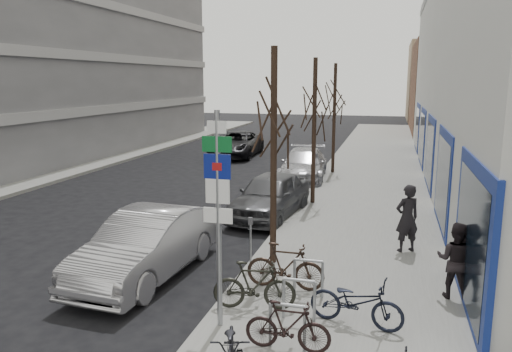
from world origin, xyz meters
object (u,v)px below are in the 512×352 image
Objects in this scene: pedestrian_far at (456,260)px; highway_sign_pole at (218,207)px; pedestrian_near at (407,218)px; bike_mid_curb at (356,298)px; parked_car_mid at (270,195)px; bike_rack at (299,295)px; tree_near at (274,106)px; parked_car_front at (147,245)px; bike_far_inner at (285,266)px; bike_near_left at (231,348)px; tree_far at (335,92)px; bike_near_right at (288,326)px; tree_mid at (315,97)px; meter_front at (251,237)px; lane_car at (236,144)px; parked_car_back at (304,165)px; meter_mid at (293,190)px; meter_back at (317,165)px.

highway_sign_pole is at bearing 49.13° from pedestrian_far.
bike_mid_curb is at bearing 48.29° from pedestrian_near.
parked_car_mid is at bearing 35.71° from bike_mid_curb.
parked_car_mid is at bearing 107.66° from bike_rack.
tree_near is 1.13× the size of parked_car_front.
bike_near_left is at bearing 178.08° from bike_far_inner.
tree_far reaches higher than bike_far_inner.
bike_near_left is 3.53m from bike_far_inner.
bike_near_right is 0.85× the size of bike_far_inner.
tree_mid is 12.09m from bike_near_left.
bike_rack is at bearing 103.44° from bike_mid_curb.
meter_front is at bearing -131.99° from tree_near.
bike_near_right is (1.67, -3.57, -0.31)m from meter_front.
bike_near_right is at bearing -73.30° from tree_near.
parked_car_back is at bearing -52.29° from lane_car.
meter_front is (-1.65, 2.40, 0.26)m from bike_rack.
meter_front is at bearing -90.57° from parked_car_back.
tree_near is 4.79m from pedestrian_near.
lane_car is at bearing 144.48° from tree_far.
parked_car_mid is (-2.42, 8.71, 0.17)m from bike_near_right.
pedestrian_far is (4.20, -14.04, -3.12)m from tree_far.
bike_mid_curb is 0.40× the size of parked_car_mid.
pedestrian_near is at bearing -38.93° from bike_far_inner.
bike_far_inner is (-0.58, 2.52, 0.08)m from bike_near_right.
meter_front is 0.76× the size of pedestrian_far.
parked_car_front is (-3.34, 3.70, 0.15)m from bike_near_left.
bike_near_right is (0.69, 1.00, -0.05)m from bike_near_left.
meter_mid is 0.25× the size of parked_car_back.
pedestrian_near reaches higher than bike_far_inner.
bike_mid_curb is 2.09m from bike_far_inner.
tree_far is at bearing -53.53° from pedestrian_far.
parked_car_back reaches higher than meter_front.
tree_mid reaches higher than highway_sign_pole.
bike_rack is 1.46m from bike_far_inner.
parked_car_front is at bearing -101.34° from parked_car_back.
meter_front is at bearing 94.75° from highway_sign_pole.
highway_sign_pole is at bearing 115.72° from bike_mid_curb.
meter_mid is at bearing 73.40° from parked_car_front.
tree_mid is 8.77m from bike_far_inner.
parked_car_front reaches higher than lane_car.
parked_car_mid is 5.35m from pedestrian_near.
highway_sign_pole is at bearing 67.53° from bike_near_right.
pedestrian_far is (4.65, -11.54, 0.07)m from meter_back.
bike_mid_curb is (2.28, -15.85, -3.40)m from tree_far.
parked_car_back is (-1.20, 11.37, -3.37)m from tree_near.
tree_near is 0.99× the size of lane_car.
bike_mid_curb is at bearing -69.33° from lane_car.
highway_sign_pole reaches higher than bike_mid_curb.
tree_near is at bearing -72.27° from lane_car.
pedestrian_near reaches higher than bike_mid_curb.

